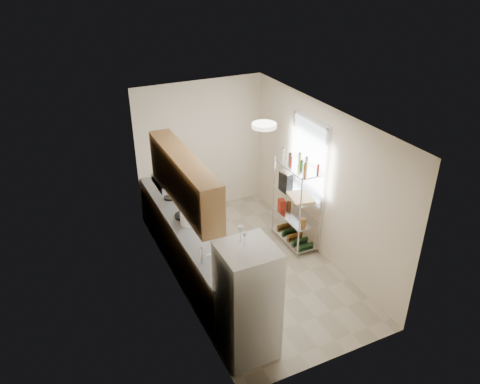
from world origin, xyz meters
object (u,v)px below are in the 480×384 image
(frying_pan_large, at_px, (183,216))
(espresso_machine, at_px, (286,178))
(rice_cooker, at_px, (188,218))
(refrigerator, at_px, (247,302))
(cutting_board, at_px, (301,197))

(frying_pan_large, distance_m, espresso_machine, 1.94)
(rice_cooker, xyz_separation_m, frying_pan_large, (-0.01, 0.22, -0.08))
(rice_cooker, bearing_deg, frying_pan_large, 93.38)
(rice_cooker, bearing_deg, refrigerator, -87.81)
(espresso_machine, bearing_deg, cutting_board, -101.06)
(frying_pan_large, bearing_deg, cutting_board, 4.53)
(rice_cooker, height_order, cutting_board, rice_cooker)
(frying_pan_large, distance_m, cutting_board, 1.96)
(rice_cooker, relative_size, frying_pan_large, 0.94)
(rice_cooker, height_order, frying_pan_large, rice_cooker)
(rice_cooker, relative_size, cutting_board, 0.55)
(cutting_board, distance_m, espresso_machine, 0.53)
(rice_cooker, relative_size, espresso_machine, 0.98)
(refrigerator, height_order, rice_cooker, refrigerator)
(refrigerator, relative_size, cutting_board, 3.49)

